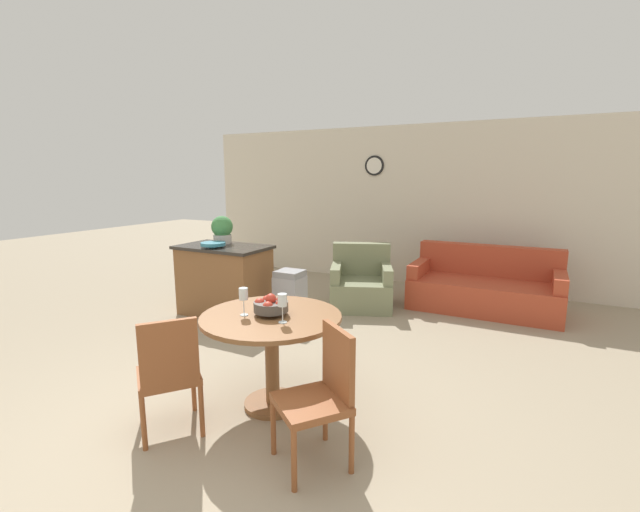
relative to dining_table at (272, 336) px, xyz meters
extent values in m
plane|color=gray|center=(-0.19, -0.72, -0.60)|extent=(24.00, 24.00, 0.00)
cube|color=beige|center=(-0.19, 4.58, 0.75)|extent=(8.00, 0.06, 2.70)
cylinder|color=black|center=(-0.84, 4.54, 1.43)|extent=(0.35, 0.02, 0.35)
cylinder|color=white|center=(-0.84, 4.53, 1.43)|extent=(0.28, 0.01, 0.28)
cylinder|color=brown|center=(0.00, 0.00, -0.58)|extent=(0.47, 0.47, 0.04)
cylinder|color=brown|center=(0.00, 0.00, -0.21)|extent=(0.11, 0.11, 0.70)
cylinder|color=brown|center=(0.00, 0.00, 0.16)|extent=(1.11, 1.11, 0.03)
cylinder|color=brown|center=(-0.76, -0.65, -0.40)|extent=(0.04, 0.04, 0.39)
cylinder|color=brown|center=(-0.52, -0.35, -0.40)|extent=(0.04, 0.04, 0.39)
cylinder|color=brown|center=(-0.45, -0.89, -0.40)|extent=(0.04, 0.04, 0.39)
cylinder|color=brown|center=(-0.22, -0.59, -0.40)|extent=(0.04, 0.04, 0.39)
cube|color=brown|center=(-0.49, -0.62, -0.18)|extent=(0.59, 0.59, 0.05)
cube|color=brown|center=(-0.34, -0.74, 0.07)|extent=(0.27, 0.33, 0.45)
cylinder|color=brown|center=(0.65, -0.76, -0.40)|extent=(0.04, 0.04, 0.39)
cylinder|color=brown|center=(0.35, -0.52, -0.40)|extent=(0.04, 0.04, 0.39)
cylinder|color=brown|center=(0.89, -0.45, -0.40)|extent=(0.04, 0.04, 0.39)
cylinder|color=brown|center=(0.59, -0.22, -0.40)|extent=(0.04, 0.04, 0.39)
cube|color=brown|center=(0.62, -0.49, -0.18)|extent=(0.59, 0.59, 0.05)
cube|color=brown|center=(0.74, -0.34, 0.07)|extent=(0.33, 0.27, 0.45)
cylinder|color=#4C4742|center=(0.00, 0.00, 0.19)|extent=(0.10, 0.10, 0.03)
cylinder|color=#4C4742|center=(0.00, 0.00, 0.24)|extent=(0.27, 0.27, 0.08)
sphere|color=#B73323|center=(0.09, 0.00, 0.27)|extent=(0.08, 0.08, 0.08)
sphere|color=#B73323|center=(0.04, 0.08, 0.27)|extent=(0.08, 0.08, 0.08)
sphere|color=#B73323|center=(-0.07, 0.05, 0.27)|extent=(0.08, 0.08, 0.08)
sphere|color=#B73323|center=(-0.08, -0.04, 0.27)|extent=(0.08, 0.08, 0.08)
sphere|color=#B73323|center=(0.03, -0.08, 0.27)|extent=(0.08, 0.08, 0.08)
sphere|color=#B73323|center=(0.00, 0.00, 0.31)|extent=(0.08, 0.08, 0.08)
cylinder|color=silver|center=(-0.18, -0.11, 0.18)|extent=(0.06, 0.06, 0.01)
cylinder|color=silver|center=(-0.18, -0.11, 0.24)|extent=(0.01, 0.01, 0.12)
cylinder|color=silver|center=(-0.18, -0.11, 0.35)|extent=(0.07, 0.07, 0.09)
cylinder|color=silver|center=(0.18, -0.11, 0.18)|extent=(0.06, 0.06, 0.01)
cylinder|color=silver|center=(0.18, -0.11, 0.24)|extent=(0.01, 0.01, 0.12)
cylinder|color=silver|center=(0.18, -0.11, 0.35)|extent=(0.07, 0.07, 0.09)
cube|color=brown|center=(-1.89, 1.70, -0.15)|extent=(1.15, 0.66, 0.90)
cube|color=#2D2823|center=(-1.89, 1.70, 0.32)|extent=(1.21, 0.72, 0.04)
cylinder|color=teal|center=(-1.91, 1.53, 0.36)|extent=(0.11, 0.11, 0.02)
cylinder|color=teal|center=(-1.91, 1.53, 0.39)|extent=(0.32, 0.32, 0.04)
cylinder|color=beige|center=(-2.03, 1.86, 0.40)|extent=(0.25, 0.25, 0.12)
sphere|color=#478E4C|center=(-2.03, 1.86, 0.57)|extent=(0.29, 0.29, 0.29)
cube|color=#9E9EA3|center=(-0.96, 1.86, -0.30)|extent=(0.34, 0.32, 0.59)
cube|color=gray|center=(-0.96, 1.86, 0.03)|extent=(0.33, 0.31, 0.08)
cube|color=#B24228|center=(1.20, 3.50, -0.39)|extent=(1.98, 0.99, 0.42)
cube|color=#B24228|center=(1.20, 3.88, 0.04)|extent=(1.97, 0.22, 0.44)
cube|color=#B24228|center=(0.30, 3.50, -0.29)|extent=(0.16, 0.91, 0.62)
cube|color=#B24228|center=(2.11, 3.50, -0.29)|extent=(0.16, 0.91, 0.62)
cube|color=#7A7F5B|center=(-0.38, 2.85, -0.40)|extent=(1.11, 1.12, 0.40)
cube|color=#7A7F5B|center=(-0.51, 3.17, 0.04)|extent=(0.85, 0.49, 0.47)
cube|color=#7A7F5B|center=(-0.71, 2.72, -0.29)|extent=(0.42, 0.79, 0.61)
cube|color=#7A7F5B|center=(-0.05, 2.98, -0.29)|extent=(0.42, 0.79, 0.61)
camera|label=1|loc=(1.81, -2.68, 1.24)|focal=24.00mm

